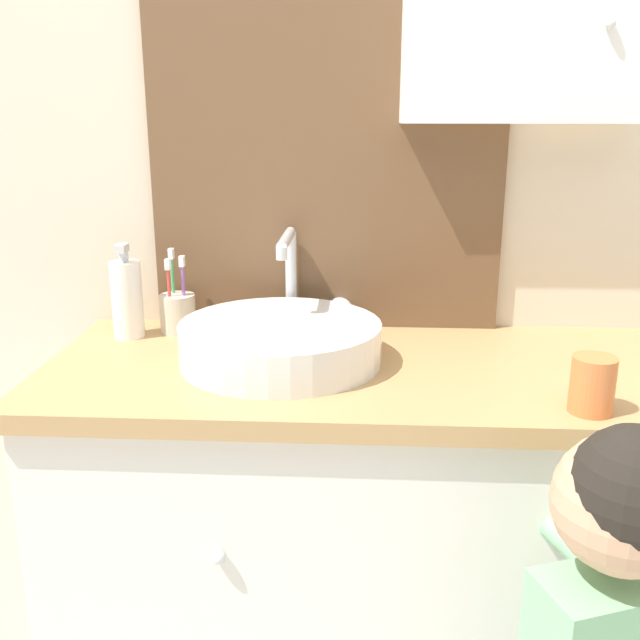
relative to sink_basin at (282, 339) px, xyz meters
The scene contains 6 objects.
wall_back 0.49m from the sink_basin, 50.68° to the left, with size 3.20×0.18×2.50m.
vanity_counter 0.54m from the sink_basin, ahead, with size 1.32×0.53×0.90m.
sink_basin is the anchor object (origin of this frame).
toothbrush_holder 0.29m from the sink_basin, 145.11° to the left, with size 0.08×0.08×0.18m.
soap_dispenser 0.36m from the sink_basin, 158.77° to the left, with size 0.06×0.06×0.20m.
drinking_cup 0.55m from the sink_basin, 22.49° to the right, with size 0.07×0.07×0.09m, color orange.
Camera 1 is at (-0.07, -0.92, 1.35)m, focal length 40.00 mm.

